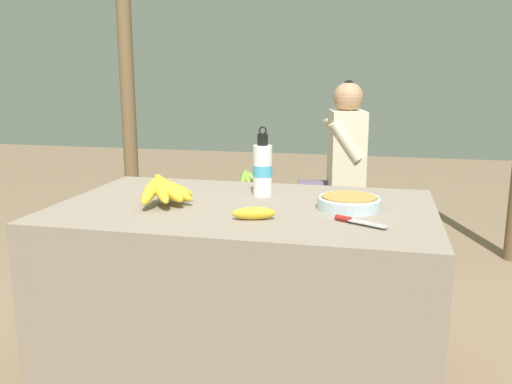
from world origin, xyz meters
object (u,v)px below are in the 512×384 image
at_px(knife, 353,220).
at_px(support_post_near, 125,40).
at_px(serving_bowl, 349,202).
at_px(banana_bunch_green, 249,177).
at_px(loose_banana_front, 254,213).
at_px(water_bottle, 263,169).
at_px(seated_vendor, 338,159).
at_px(banana_bunch_ripe, 164,189).
at_px(wooden_bench, 305,200).

distance_m(knife, support_post_near, 2.59).
height_order(serving_bowl, banana_bunch_green, serving_bowl).
bearing_deg(loose_banana_front, support_post_near, 125.91).
xyz_separation_m(water_bottle, seated_vendor, (0.20, 1.25, -0.14)).
bearing_deg(serving_bowl, banana_bunch_ripe, -172.15).
distance_m(banana_bunch_ripe, water_bottle, 0.40).
distance_m(serving_bowl, support_post_near, 2.44).
bearing_deg(seated_vendor, water_bottle, 69.93).
distance_m(serving_bowl, knife, 0.19).
distance_m(serving_bowl, loose_banana_front, 0.37).
height_order(water_bottle, support_post_near, support_post_near).
xyz_separation_m(loose_banana_front, wooden_bench, (-0.05, 1.66, -0.34)).
bearing_deg(water_bottle, loose_banana_front, -82.24).
xyz_separation_m(loose_banana_front, knife, (0.33, 0.03, -0.01)).
bearing_deg(banana_bunch_green, support_post_near, 167.08).
bearing_deg(loose_banana_front, banana_bunch_green, 104.40).
height_order(serving_bowl, support_post_near, support_post_near).
relative_size(knife, seated_vendor, 0.16).
xyz_separation_m(wooden_bench, seated_vendor, (0.21, -0.04, 0.28)).
xyz_separation_m(seated_vendor, support_post_near, (-1.51, 0.26, 0.74)).
relative_size(loose_banana_front, wooden_bench, 0.10).
relative_size(banana_bunch_ripe, serving_bowl, 1.22).
bearing_deg(serving_bowl, banana_bunch_green, 116.71).
bearing_deg(wooden_bench, serving_bowl, -76.21).
distance_m(loose_banana_front, seated_vendor, 1.62).
bearing_deg(knife, banana_bunch_ripe, -160.15).
bearing_deg(wooden_bench, support_post_near, 170.63).
relative_size(water_bottle, support_post_near, 0.10).
relative_size(water_bottle, banana_bunch_green, 1.10).
bearing_deg(loose_banana_front, water_bottle, 97.76).
bearing_deg(banana_bunch_ripe, seated_vendor, 70.79).
distance_m(banana_bunch_ripe, banana_bunch_green, 1.55).
xyz_separation_m(water_bottle, wooden_bench, (-0.00, 1.29, -0.42)).
bearing_deg(serving_bowl, seated_vendor, 96.03).
relative_size(water_bottle, loose_banana_front, 1.82).
height_order(seated_vendor, banana_bunch_green, seated_vendor).
xyz_separation_m(water_bottle, support_post_near, (-1.30, 1.51, 0.60)).
bearing_deg(banana_bunch_ripe, loose_banana_front, -18.47).
height_order(water_bottle, knife, water_bottle).
xyz_separation_m(serving_bowl, banana_bunch_green, (-0.73, 1.44, -0.21)).
height_order(wooden_bench, seated_vendor, seated_vendor).
distance_m(knife, seated_vendor, 1.60).
xyz_separation_m(banana_bunch_ripe, water_bottle, (0.32, 0.24, 0.05)).
bearing_deg(knife, banana_bunch_green, 142.49).
height_order(water_bottle, loose_banana_front, water_bottle).
height_order(banana_bunch_green, support_post_near, support_post_near).
xyz_separation_m(banana_bunch_ripe, loose_banana_front, (0.37, -0.12, -0.04)).
height_order(knife, wooden_bench, knife).
bearing_deg(support_post_near, knife, -47.67).
xyz_separation_m(seated_vendor, banana_bunch_green, (-0.58, 0.04, -0.15)).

